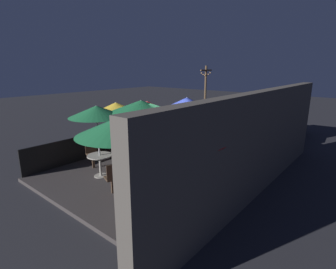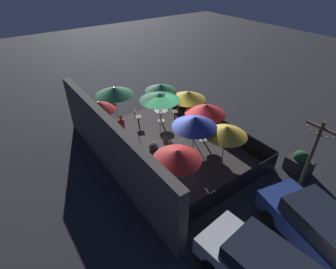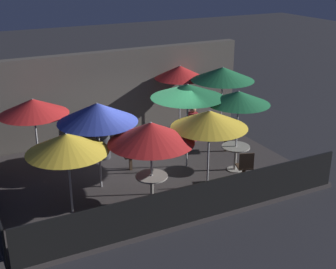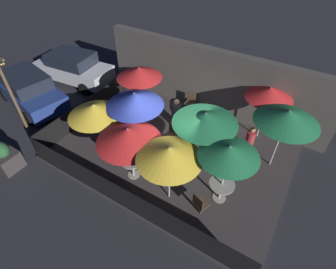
{
  "view_description": "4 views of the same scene",
  "coord_description": "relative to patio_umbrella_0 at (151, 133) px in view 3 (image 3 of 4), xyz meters",
  "views": [
    {
      "loc": [
        7.2,
        5.84,
        3.64
      ],
      "look_at": [
        -0.15,
        -0.29,
        1.17
      ],
      "focal_mm": 28.0,
      "sensor_mm": 36.0,
      "label": 1
    },
    {
      "loc": [
        -8.81,
        6.48,
        8.32
      ],
      "look_at": [
        -0.13,
        0.25,
        1.05
      ],
      "focal_mm": 28.0,
      "sensor_mm": 36.0,
      "label": 2
    },
    {
      "loc": [
        -4.86,
        -11.12,
        5.94
      ],
      "look_at": [
        0.81,
        0.05,
        1.11
      ],
      "focal_mm": 50.0,
      "sensor_mm": 36.0,
      "label": 3
    },
    {
      "loc": [
        3.6,
        -6.2,
        7.4
      ],
      "look_at": [
        -0.06,
        -0.24,
        1.11
      ],
      "focal_mm": 28.0,
      "sensor_mm": 36.0,
      "label": 4
    }
  ],
  "objects": [
    {
      "name": "patio_umbrella_1",
      "position": [
        2.97,
        0.7,
        0.27
      ],
      "size": [
        1.74,
        1.74,
        2.36
      ],
      "color": "#B2B2B7",
      "rests_on": "patio_deck"
    },
    {
      "name": "patio_umbrella_3",
      "position": [
        -1.89,
        0.49,
        -0.09
      ],
      "size": [
        1.93,
        1.93,
        2.03
      ],
      "color": "#B2B2B7",
      "rests_on": "patio_deck"
    },
    {
      "name": "building_wall",
      "position": [
        0.56,
        4.98,
        -0.51
      ],
      "size": [
        10.14,
        0.36,
        3.02
      ],
      "color": "#4C4742",
      "rests_on": "ground_plane"
    },
    {
      "name": "patio_chair_3",
      "position": [
        0.29,
        2.11,
        -1.4
      ],
      "size": [
        0.45,
        0.45,
        0.91
      ],
      "rotation": [
        0.0,
        0.0,
        -1.71
      ],
      "color": "#4C3828",
      "rests_on": "patio_deck"
    },
    {
      "name": "dining_table_1",
      "position": [
        2.97,
        0.7,
        -1.32
      ],
      "size": [
        0.81,
        0.81,
        0.74
      ],
      "color": "#9E998E",
      "rests_on": "patio_deck"
    },
    {
      "name": "ground_plane",
      "position": [
        0.56,
        1.76,
        -2.02
      ],
      "size": [
        60.0,
        60.0,
        0.0
      ],
      "primitive_type": "plane",
      "color": "#26262B"
    },
    {
      "name": "patio_umbrella_2",
      "position": [
        -0.83,
        1.44,
        0.19
      ],
      "size": [
        2.06,
        2.06,
        2.35
      ],
      "color": "#B2B2B7",
      "rests_on": "patio_deck"
    },
    {
      "name": "patio_deck",
      "position": [
        0.56,
        1.76,
        -1.96
      ],
      "size": [
        8.54,
        5.98,
        0.12
      ],
      "color": "#383333",
      "rests_on": "ground_plane"
    },
    {
      "name": "patio_umbrella_7",
      "position": [
        3.98,
        3.04,
        0.32
      ],
      "size": [
        2.07,
        2.07,
        2.44
      ],
      "color": "#B2B2B7",
      "rests_on": "patio_deck"
    },
    {
      "name": "patio_umbrella_6",
      "position": [
        -2.04,
        3.35,
        -0.02
      ],
      "size": [
        1.95,
        1.95,
        2.11
      ],
      "color": "#B2B2B7",
      "rests_on": "patio_deck"
    },
    {
      "name": "patio_umbrella_4",
      "position": [
        1.84,
        1.53,
        0.4
      ],
      "size": [
        2.08,
        2.08,
        2.49
      ],
      "color": "#B2B2B7",
      "rests_on": "patio_deck"
    },
    {
      "name": "patio_umbrella_8",
      "position": [
        1.54,
        -0.11,
        0.13
      ],
      "size": [
        1.93,
        1.93,
        2.25
      ],
      "color": "#B2B2B7",
      "rests_on": "patio_deck"
    },
    {
      "name": "fence_front",
      "position": [
        0.56,
        -1.19,
        -1.42
      ],
      "size": [
        8.34,
        0.05,
        0.95
      ],
      "color": "black",
      "rests_on": "patio_deck"
    },
    {
      "name": "patio_chair_1",
      "position": [
        -0.08,
        4.38,
        -1.39
      ],
      "size": [
        0.41,
        0.41,
        0.93
      ],
      "rotation": [
        0.0,
        0.0,
        -1.55
      ],
      "color": "#4C3828",
      "rests_on": "patio_deck"
    },
    {
      "name": "patio_chair_2",
      "position": [
        2.66,
        -0.18,
        -1.37
      ],
      "size": [
        0.51,
        0.51,
        0.96
      ],
      "rotation": [
        0.0,
        0.0,
        1.24
      ],
      "color": "#4C3828",
      "rests_on": "patio_deck"
    },
    {
      "name": "patron_0",
      "position": [
        -0.12,
        3.21,
        -1.32
      ],
      "size": [
        0.51,
        0.51,
        1.3
      ],
      "rotation": [
        0.0,
        0.0,
        1.85
      ],
      "color": "#333338",
      "rests_on": "patio_deck"
    },
    {
      "name": "dining_table_0",
      "position": [
        0.0,
        0.0,
        -1.29
      ],
      "size": [
        0.79,
        0.79,
        0.77
      ],
      "color": "#9E998E",
      "rests_on": "patio_deck"
    },
    {
      "name": "patio_umbrella_5",
      "position": [
        3.1,
        4.31,
        0.2
      ],
      "size": [
        1.74,
        1.74,
        2.31
      ],
      "color": "#B2B2B7",
      "rests_on": "patio_deck"
    },
    {
      "name": "patio_umbrella_0",
      "position": [
        0.0,
        0.0,
        0.0
      ],
      "size": [
        2.09,
        2.09,
        2.16
      ],
      "color": "#B2B2B7",
      "rests_on": "patio_deck"
    },
    {
      "name": "patron_1",
      "position": [
        3.03,
        3.26,
        -1.37
      ],
      "size": [
        0.39,
        0.39,
        1.17
      ],
      "rotation": [
        0.0,
        0.0,
        3.36
      ],
      "color": "maroon",
      "rests_on": "patio_deck"
    },
    {
      "name": "patio_chair_0",
      "position": [
        3.5,
        2.03,
        -1.39
      ],
      "size": [
        0.52,
        0.52,
        0.93
      ],
      "rotation": [
        0.0,
        0.0,
        -1.95
      ],
      "color": "#4C3828",
      "rests_on": "patio_deck"
    }
  ]
}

